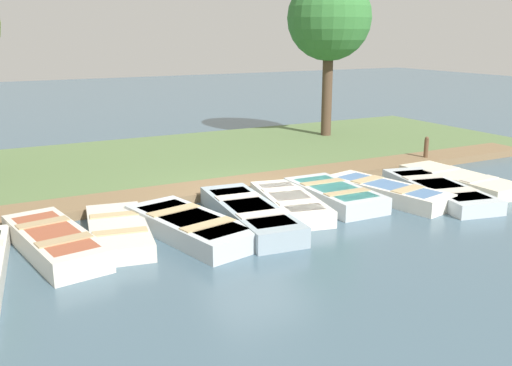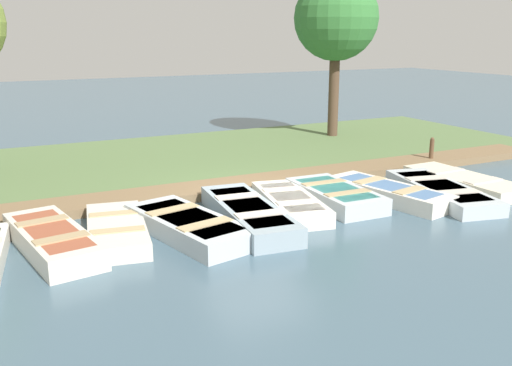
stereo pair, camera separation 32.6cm
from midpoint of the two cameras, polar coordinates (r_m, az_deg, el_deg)
The scene contains 14 objects.
ground_plane at distance 13.33m, azimuth -0.49°, elevation -2.14°, with size 80.00×80.00×0.00m, color #425B6B.
shore_bank at distance 17.75m, azimuth -8.04°, elevation 2.27°, with size 8.00×24.00×0.16m.
dock_walkway at distance 14.50m, azimuth -3.04°, elevation -0.34°, with size 1.22×20.57×0.21m.
rowboat_1 at distance 11.09m, azimuth -20.35°, elevation -5.50°, with size 3.18×1.49×0.43m.
rowboat_2 at distance 11.42m, azimuth -14.42°, elevation -4.66°, with size 2.95×1.56×0.35m.
rowboat_3 at distance 11.33m, azimuth -7.39°, elevation -4.31°, with size 3.29×1.85×0.41m.
rowboat_4 at distance 11.96m, azimuth -1.45°, elevation -3.10°, with size 3.64×1.43×0.42m.
rowboat_5 at distance 12.83m, azimuth 2.68°, elevation -1.98°, with size 2.99×1.57×0.38m.
rowboat_6 at distance 13.47m, azimuth 7.14°, elevation -1.18°, with size 2.68×1.29×0.41m.
rowboat_7 at distance 14.00m, azimuth 12.29°, elevation -0.84°, with size 3.26×1.65×0.39m.
rowboat_8 at distance 14.56m, azimuth 17.14°, elevation -0.66°, with size 3.68×1.86×0.35m.
rowboat_9 at distance 15.70m, azimuth 19.11°, elevation 0.28°, with size 3.25×1.26×0.35m.
mooring_post_far at distance 18.05m, azimuth 16.14°, elevation 3.17°, with size 0.13×0.13×0.85m.
park_tree_left at distance 21.34m, azimuth 6.89°, elevation 15.94°, with size 3.02×3.02×5.91m.
Camera 1 is at (11.22, -6.07, 3.89)m, focal length 40.00 mm.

